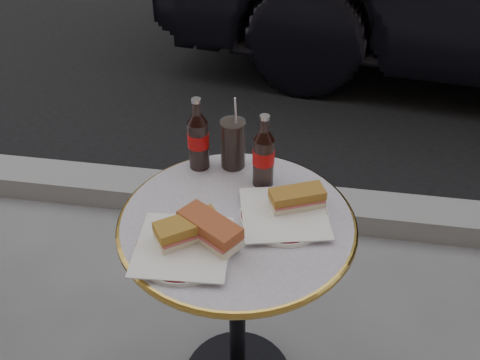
# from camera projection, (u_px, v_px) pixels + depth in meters

# --- Properties ---
(curb) EXTENTS (40.00, 0.20, 0.12)m
(curb) POSITION_uv_depth(u_px,v_px,m) (269.00, 203.00, 2.50)
(curb) COLOR gray
(curb) RESTS_ON ground
(bistro_table) EXTENTS (0.62, 0.62, 0.73)m
(bistro_table) POSITION_uv_depth(u_px,v_px,m) (237.00, 311.00, 1.60)
(bistro_table) COLOR #BAB2C4
(bistro_table) RESTS_ON ground
(plate_left) EXTENTS (0.26, 0.26, 0.01)m
(plate_left) POSITION_uv_depth(u_px,v_px,m) (183.00, 249.00, 1.28)
(plate_left) COLOR silver
(plate_left) RESTS_ON bistro_table
(plate_right) EXTENTS (0.24, 0.24, 0.01)m
(plate_right) POSITION_uv_depth(u_px,v_px,m) (284.00, 215.00, 1.38)
(plate_right) COLOR white
(plate_right) RESTS_ON bistro_table
(sandwich_left_a) EXTENTS (0.17, 0.15, 0.05)m
(sandwich_left_a) POSITION_uv_depth(u_px,v_px,m) (188.00, 230.00, 1.29)
(sandwich_left_a) COLOR #A57329
(sandwich_left_a) RESTS_ON plate_left
(sandwich_left_b) EXTENTS (0.18, 0.15, 0.06)m
(sandwich_left_b) POSITION_uv_depth(u_px,v_px,m) (210.00, 230.00, 1.28)
(sandwich_left_b) COLOR #A04B28
(sandwich_left_b) RESTS_ON plate_left
(sandwich_right) EXTENTS (0.16, 0.12, 0.05)m
(sandwich_right) POSITION_uv_depth(u_px,v_px,m) (297.00, 199.00, 1.39)
(sandwich_right) COLOR #9E6A28
(sandwich_right) RESTS_ON plate_right
(cola_bottle_left) EXTENTS (0.07, 0.07, 0.22)m
(cola_bottle_left) POSITION_uv_depth(u_px,v_px,m) (198.00, 134.00, 1.50)
(cola_bottle_left) COLOR black
(cola_bottle_left) RESTS_ON bistro_table
(cola_bottle_right) EXTENTS (0.07, 0.07, 0.22)m
(cola_bottle_right) POSITION_uv_depth(u_px,v_px,m) (264.00, 151.00, 1.44)
(cola_bottle_right) COLOR black
(cola_bottle_right) RESTS_ON bistro_table
(cola_glass) EXTENTS (0.08, 0.08, 0.15)m
(cola_glass) POSITION_uv_depth(u_px,v_px,m) (233.00, 144.00, 1.53)
(cola_glass) COLOR black
(cola_glass) RESTS_ON bistro_table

